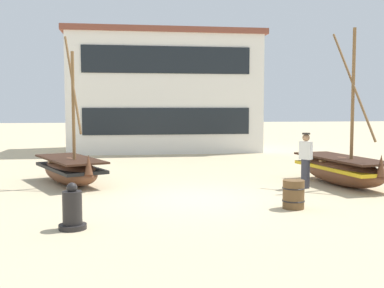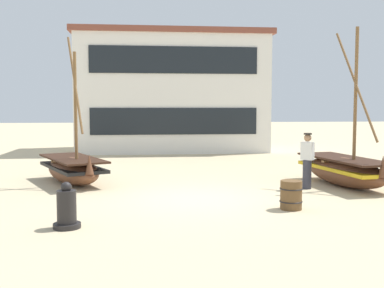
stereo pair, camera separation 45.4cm
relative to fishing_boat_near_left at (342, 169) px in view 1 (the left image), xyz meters
name	(u,v)px [view 1 (the left image)]	position (x,y,z in m)	size (l,w,h in m)	color
ground_plane	(197,199)	(-4.85, -1.54, -0.51)	(120.00, 120.00, 0.00)	#CCB78E
fishing_boat_near_left	(342,169)	(0.00, 0.00, 0.00)	(1.84, 3.98, 4.82)	brown
fishing_boat_centre_large	(70,169)	(-8.50, 1.42, -0.03)	(2.63, 3.73, 4.69)	brown
fisherman_by_hull	(306,161)	(-1.35, -0.36, 0.32)	(0.41, 0.41, 1.68)	#33333D
capstan_winch	(72,210)	(-7.82, -4.27, -0.13)	(0.56, 0.56, 0.95)	black
wooden_barrel	(293,194)	(-2.71, -3.06, -0.16)	(0.56, 0.56, 0.70)	brown
harbor_building_main	(163,92)	(-4.61, 12.86, 2.77)	(10.62, 5.56, 6.54)	white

